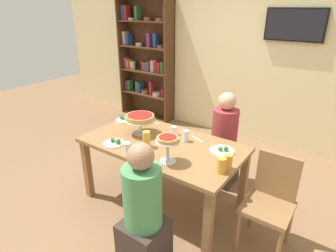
{
  "coord_description": "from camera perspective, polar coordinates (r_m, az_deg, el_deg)",
  "views": [
    {
      "loc": [
        1.53,
        -2.06,
        2.03
      ],
      "look_at": [
        0.0,
        0.1,
        0.89
      ],
      "focal_mm": 30.02,
      "sensor_mm": 36.0,
      "label": 1
    }
  ],
  "objects": [
    {
      "name": "ground_plane",
      "position": [
        3.27,
        -1.05,
        -15.04
      ],
      "size": [
        12.0,
        12.0,
        0.0
      ],
      "primitive_type": "plane",
      "color": "#846042"
    },
    {
      "name": "rear_partition",
      "position": [
        4.57,
        15.91,
        14.54
      ],
      "size": [
        8.0,
        0.12,
        2.8
      ],
      "primitive_type": "cube",
      "color": "beige",
      "rests_on": "ground_plane"
    },
    {
      "name": "dining_table",
      "position": [
        2.91,
        -1.14,
        -4.98
      ],
      "size": [
        1.63,
        0.9,
        0.74
      ],
      "color": "olive",
      "rests_on": "ground_plane"
    },
    {
      "name": "bookshelf",
      "position": [
        5.37,
        -4.46,
        13.48
      ],
      "size": [
        1.1,
        0.3,
        2.21
      ],
      "color": "#4C2D19",
      "rests_on": "ground_plane"
    },
    {
      "name": "television",
      "position": [
        4.27,
        24.36,
        18.23
      ],
      "size": [
        0.76,
        0.05,
        0.42
      ],
      "color": "black"
    },
    {
      "name": "diner_near_right",
      "position": [
        2.33,
        -5.02,
        -18.2
      ],
      "size": [
        0.34,
        0.34,
        1.15
      ],
      "rotation": [
        0.0,
        0.0,
        1.57
      ],
      "color": "#382D28",
      "rests_on": "ground_plane"
    },
    {
      "name": "diner_far_right",
      "position": [
        3.42,
        11.17,
        -3.93
      ],
      "size": [
        0.34,
        0.34,
        1.15
      ],
      "rotation": [
        0.0,
        0.0,
        -1.57
      ],
      "color": "#382D28",
      "rests_on": "ground_plane"
    },
    {
      "name": "chair_head_east",
      "position": [
        2.68,
        20.15,
        -13.65
      ],
      "size": [
        0.4,
        0.4,
        0.87
      ],
      "rotation": [
        0.0,
        0.0,
        3.14
      ],
      "color": "olive",
      "rests_on": "ground_plane"
    },
    {
      "name": "deep_dish_pizza_stand",
      "position": [
        3.02,
        -5.69,
        1.52
      ],
      "size": [
        0.34,
        0.34,
        0.22
      ],
      "color": "silver",
      "rests_on": "dining_table"
    },
    {
      "name": "personal_pizza_stand",
      "position": [
        2.44,
        -0.05,
        -3.47
      ],
      "size": [
        0.22,
        0.22,
        0.25
      ],
      "color": "silver",
      "rests_on": "dining_table"
    },
    {
      "name": "salad_plate_near_diner",
      "position": [
        2.89,
        -10.84,
        -3.32
      ],
      "size": [
        0.21,
        0.21,
        0.07
      ],
      "color": "white",
      "rests_on": "dining_table"
    },
    {
      "name": "salad_plate_far_diner",
      "position": [
        2.75,
        10.99,
        -4.87
      ],
      "size": [
        0.24,
        0.24,
        0.06
      ],
      "color": "white",
      "rests_on": "dining_table"
    },
    {
      "name": "salad_plate_spare",
      "position": [
        3.45,
        -8.86,
        1.38
      ],
      "size": [
        0.2,
        0.2,
        0.06
      ],
      "color": "white",
      "rests_on": "dining_table"
    },
    {
      "name": "beer_glass_amber_tall",
      "position": [
        2.76,
        -4.38,
        -2.73
      ],
      "size": [
        0.08,
        0.08,
        0.17
      ],
      "primitive_type": "cylinder",
      "color": "gold",
      "rests_on": "dining_table"
    },
    {
      "name": "beer_glass_amber_short",
      "position": [
        2.39,
        10.79,
        -7.84
      ],
      "size": [
        0.08,
        0.08,
        0.14
      ],
      "primitive_type": "cylinder",
      "color": "gold",
      "rests_on": "dining_table"
    },
    {
      "name": "beer_glass_amber_spare",
      "position": [
        2.46,
        12.17,
        -7.13
      ],
      "size": [
        0.07,
        0.07,
        0.14
      ],
      "primitive_type": "cylinder",
      "color": "gold",
      "rests_on": "dining_table"
    },
    {
      "name": "water_glass_clear_near",
      "position": [
        2.66,
        -8.19,
        -4.53
      ],
      "size": [
        0.07,
        0.07,
        0.12
      ],
      "primitive_type": "cylinder",
      "color": "white",
      "rests_on": "dining_table"
    },
    {
      "name": "water_glass_clear_far",
      "position": [
        2.88,
        3.6,
        -2.05
      ],
      "size": [
        0.06,
        0.06,
        0.12
      ],
      "primitive_type": "cylinder",
      "color": "white",
      "rests_on": "dining_table"
    },
    {
      "name": "water_glass_clear_spare",
      "position": [
        3.02,
        1.21,
        -0.94
      ],
      "size": [
        0.06,
        0.06,
        0.1
      ],
      "primitive_type": "cylinder",
      "color": "white",
      "rests_on": "dining_table"
    },
    {
      "name": "cutlery_fork_near",
      "position": [
        2.97,
        5.87,
        -2.56
      ],
      "size": [
        0.17,
        0.08,
        0.0
      ],
      "primitive_type": "cube",
      "rotation": [
        0.0,
        0.0,
        2.77
      ],
      "color": "silver",
      "rests_on": "dining_table"
    },
    {
      "name": "cutlery_knife_near",
      "position": [
        3.36,
        -3.01,
        0.71
      ],
      "size": [
        0.18,
        0.03,
        0.0
      ],
      "primitive_type": "cube",
      "rotation": [
        0.0,
        0.0,
        3.19
      ],
      "color": "silver",
      "rests_on": "dining_table"
    }
  ]
}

